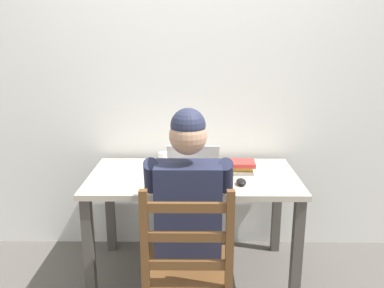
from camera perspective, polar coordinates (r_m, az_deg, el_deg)
name	(u,v)px	position (r m, az deg, el deg)	size (l,w,h in m)	color
ground_plane	(193,272)	(2.94, 0.14, -17.57)	(8.00, 8.00, 0.00)	#56514C
back_wall	(193,77)	(2.93, 0.21, 9.48)	(6.00, 0.04, 2.60)	silver
desk	(193,189)	(2.66, 0.15, -6.34)	(1.34, 0.72, 0.71)	#BCB29E
seated_person	(189,206)	(2.23, -0.48, -8.76)	(0.50, 0.60, 1.24)	#232842
wooden_chair	(188,271)	(2.09, -0.60, -17.47)	(0.42, 0.42, 0.94)	brown
laptop	(193,173)	(2.51, 0.18, -4.09)	(0.33, 0.34, 0.21)	#ADAFB2
computer_mouse	(241,182)	(2.47, 6.95, -5.32)	(0.06, 0.10, 0.03)	black
coffee_mug_white	(165,158)	(2.83, -3.88, -2.04)	(0.12, 0.08, 0.09)	white
coffee_mug_dark	(197,164)	(2.70, 0.76, -2.80)	(0.12, 0.08, 0.09)	#2D384C
book_stack_main	(241,167)	(2.68, 6.94, -3.17)	(0.18, 0.16, 0.08)	gray
paper_pile_near_laptop	(175,175)	(2.60, -2.42, -4.39)	(0.21, 0.16, 0.02)	white
paper_pile_back_corner	(190,164)	(2.81, -0.29, -2.89)	(0.21, 0.15, 0.01)	white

